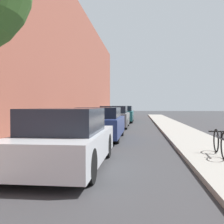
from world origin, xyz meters
TOP-DOWN VIEW (x-y plane):
  - ground_plane at (0.00, 16.00)m, footprint 120.00×120.00m
  - sidewalk_left at (-2.90, 16.00)m, footprint 2.00×52.00m
  - sidewalk_right at (2.90, 16.00)m, footprint 2.00×52.00m
  - building_facade_left at (-4.25, 16.00)m, footprint 0.70×52.00m
  - parked_car_silver at (-1.00, 7.95)m, footprint 1.77×4.08m
  - parked_car_navy at (-1.01, 13.24)m, footprint 1.86×4.26m
  - parked_car_grey at (-0.97, 19.30)m, footprint 1.81×4.59m
  - parked_car_teal at (-0.81, 24.91)m, footprint 1.82×4.13m
  - parked_car_black at (-1.02, 30.22)m, footprint 1.81×4.19m
  - bicycle at (2.85, 9.23)m, footprint 0.44×1.65m

SIDE VIEW (x-z plane):
  - ground_plane at x=0.00m, z-range 0.00..0.00m
  - sidewalk_left at x=-2.90m, z-range 0.00..0.12m
  - sidewalk_right at x=2.90m, z-range 0.00..0.12m
  - bicycle at x=2.85m, z-range 0.13..0.81m
  - parked_car_black at x=-1.02m, z-range -0.03..1.35m
  - parked_car_silver at x=-1.00m, z-range -0.04..1.36m
  - parked_car_navy at x=-1.01m, z-range -0.01..1.37m
  - parked_car_grey at x=-0.97m, z-range -0.02..1.41m
  - parked_car_teal at x=-0.81m, z-range -0.02..1.42m
  - building_facade_left at x=-4.25m, z-range 0.00..9.30m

